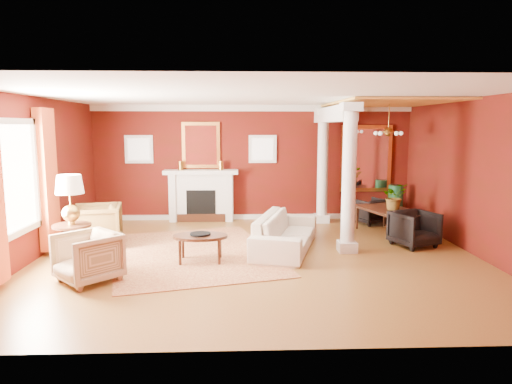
{
  "coord_description": "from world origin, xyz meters",
  "views": [
    {
      "loc": [
        -0.35,
        -8.07,
        2.37
      ],
      "look_at": [
        -0.03,
        0.38,
        1.15
      ],
      "focal_mm": 32.0,
      "sensor_mm": 36.0,
      "label": 1
    }
  ],
  "objects_px": {
    "armchair_leopard": "(97,223)",
    "coffee_table": "(200,238)",
    "armchair_stripe": "(87,255)",
    "sofa": "(286,226)",
    "side_table": "(71,205)",
    "dining_table": "(391,214)"
  },
  "relations": [
    {
      "from": "armchair_leopard",
      "to": "coffee_table",
      "type": "xyz_separation_m",
      "value": [
        2.14,
        -1.12,
        -0.03
      ]
    },
    {
      "from": "armchair_stripe",
      "to": "coffee_table",
      "type": "distance_m",
      "value": 1.91
    },
    {
      "from": "armchair_stripe",
      "to": "sofa",
      "type": "bearing_deg",
      "value": 73.11
    },
    {
      "from": "armchair_stripe",
      "to": "side_table",
      "type": "height_order",
      "value": "side_table"
    },
    {
      "from": "sofa",
      "to": "coffee_table",
      "type": "relative_size",
      "value": 2.47
    },
    {
      "from": "side_table",
      "to": "sofa",
      "type": "bearing_deg",
      "value": 14.23
    },
    {
      "from": "armchair_stripe",
      "to": "coffee_table",
      "type": "xyz_separation_m",
      "value": [
        1.64,
        0.97,
        0.02
      ]
    },
    {
      "from": "coffee_table",
      "to": "dining_table",
      "type": "distance_m",
      "value": 4.45
    },
    {
      "from": "sofa",
      "to": "armchair_stripe",
      "type": "xyz_separation_m",
      "value": [
        -3.22,
        -1.72,
        -0.04
      ]
    },
    {
      "from": "coffee_table",
      "to": "dining_table",
      "type": "bearing_deg",
      "value": 25.32
    },
    {
      "from": "sofa",
      "to": "side_table",
      "type": "relative_size",
      "value": 1.5
    },
    {
      "from": "armchair_leopard",
      "to": "side_table",
      "type": "height_order",
      "value": "side_table"
    },
    {
      "from": "coffee_table",
      "to": "side_table",
      "type": "relative_size",
      "value": 0.61
    },
    {
      "from": "armchair_leopard",
      "to": "coffee_table",
      "type": "relative_size",
      "value": 0.97
    },
    {
      "from": "armchair_stripe",
      "to": "dining_table",
      "type": "height_order",
      "value": "dining_table"
    },
    {
      "from": "armchair_leopard",
      "to": "dining_table",
      "type": "bearing_deg",
      "value": 86.48
    },
    {
      "from": "armchair_stripe",
      "to": "armchair_leopard",
      "type": "bearing_deg",
      "value": 148.44
    },
    {
      "from": "armchair_leopard",
      "to": "armchair_stripe",
      "type": "bearing_deg",
      "value": 2.71
    },
    {
      "from": "coffee_table",
      "to": "sofa",
      "type": "bearing_deg",
      "value": 25.25
    },
    {
      "from": "side_table",
      "to": "dining_table",
      "type": "xyz_separation_m",
      "value": [
        6.15,
        2.1,
        -0.62
      ]
    },
    {
      "from": "armchair_leopard",
      "to": "armchair_stripe",
      "type": "xyz_separation_m",
      "value": [
        0.5,
        -2.1,
        -0.04
      ]
    },
    {
      "from": "coffee_table",
      "to": "dining_table",
      "type": "xyz_separation_m",
      "value": [
        4.02,
        1.9,
        0.02
      ]
    }
  ]
}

